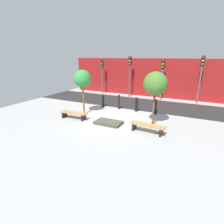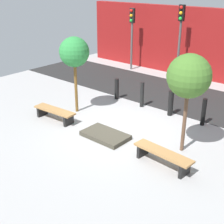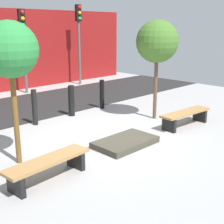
{
  "view_description": "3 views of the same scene",
  "coord_description": "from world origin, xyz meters",
  "px_view_note": "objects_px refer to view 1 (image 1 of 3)",
  "views": [
    {
      "loc": [
        4.44,
        -9.25,
        3.84
      ],
      "look_at": [
        0.24,
        -0.72,
        0.78
      ],
      "focal_mm": 28.0,
      "sensor_mm": 36.0,
      "label": 1
    },
    {
      "loc": [
        6.29,
        -7.66,
        5.0
      ],
      "look_at": [
        0.14,
        -0.5,
        0.92
      ],
      "focal_mm": 50.0,
      "sensor_mm": 36.0,
      "label": 2
    },
    {
      "loc": [
        -5.36,
        -5.62,
        2.88
      ],
      "look_at": [
        0.09,
        -0.13,
        0.73
      ],
      "focal_mm": 50.0,
      "sensor_mm": 36.0,
      "label": 3
    }
  ],
  "objects_px": {
    "traffic_light_west": "(102,71)",
    "tree_behind_right_bench": "(155,84)",
    "bollard_center": "(136,105)",
    "bench_left": "(74,114)",
    "planter_bed": "(109,123)",
    "bollard_left": "(119,102)",
    "traffic_light_mid_east": "(162,72)",
    "bollard_far_left": "(103,101)",
    "bench_right": "(147,127)",
    "bollard_right": "(156,107)",
    "traffic_light_east": "(201,71)",
    "tree_behind_left_bench": "(83,79)",
    "traffic_light_mid_west": "(130,69)"
  },
  "relations": [
    {
      "from": "bench_left",
      "to": "traffic_light_east",
      "type": "xyz_separation_m",
      "value": [
        6.95,
        7.57,
        2.34
      ]
    },
    {
      "from": "traffic_light_west",
      "to": "traffic_light_mid_east",
      "type": "distance_m",
      "value": 6.08
    },
    {
      "from": "bollard_far_left",
      "to": "bollard_left",
      "type": "bearing_deg",
      "value": 0.0
    },
    {
      "from": "bollard_right",
      "to": "traffic_light_mid_east",
      "type": "distance_m",
      "value": 4.76
    },
    {
      "from": "bench_left",
      "to": "planter_bed",
      "type": "distance_m",
      "value": 2.41
    },
    {
      "from": "bollard_far_left",
      "to": "traffic_light_mid_west",
      "type": "xyz_separation_m",
      "value": [
        0.54,
        4.32,
        2.14
      ]
    },
    {
      "from": "bollard_far_left",
      "to": "bollard_center",
      "type": "distance_m",
      "value": 2.74
    },
    {
      "from": "bollard_center",
      "to": "tree_behind_left_bench",
      "type": "bearing_deg",
      "value": -145.47
    },
    {
      "from": "planter_bed",
      "to": "traffic_light_east",
      "type": "relative_size",
      "value": 0.41
    },
    {
      "from": "bench_right",
      "to": "traffic_light_east",
      "type": "height_order",
      "value": "traffic_light_east"
    },
    {
      "from": "planter_bed",
      "to": "traffic_light_mid_east",
      "type": "xyz_separation_m",
      "value": [
        1.52,
        7.37,
        2.38
      ]
    },
    {
      "from": "bench_left",
      "to": "bollard_center",
      "type": "bearing_deg",
      "value": 42.29
    },
    {
      "from": "bench_left",
      "to": "tree_behind_right_bench",
      "type": "xyz_separation_m",
      "value": [
        4.77,
        1.14,
        2.09
      ]
    },
    {
      "from": "tree_behind_left_bench",
      "to": "traffic_light_mid_east",
      "type": "xyz_separation_m",
      "value": [
        3.91,
        6.43,
        0.06
      ]
    },
    {
      "from": "bollard_left",
      "to": "traffic_light_east",
      "type": "relative_size",
      "value": 0.28
    },
    {
      "from": "bench_left",
      "to": "planter_bed",
      "type": "xyz_separation_m",
      "value": [
        2.39,
        0.2,
        -0.24
      ]
    },
    {
      "from": "bollard_far_left",
      "to": "bollard_right",
      "type": "bearing_deg",
      "value": 0.0
    },
    {
      "from": "traffic_light_east",
      "to": "bench_right",
      "type": "bearing_deg",
      "value": -106.04
    },
    {
      "from": "tree_behind_right_bench",
      "to": "tree_behind_left_bench",
      "type": "bearing_deg",
      "value": -180.0
    },
    {
      "from": "traffic_light_west",
      "to": "tree_behind_right_bench",
      "type": "bearing_deg",
      "value": -42.78
    },
    {
      "from": "bollard_far_left",
      "to": "bollard_center",
      "type": "xyz_separation_m",
      "value": [
        2.74,
        0.0,
        0.04
      ]
    },
    {
      "from": "tree_behind_left_bench",
      "to": "traffic_light_east",
      "type": "xyz_separation_m",
      "value": [
        6.95,
        6.43,
        0.26
      ]
    },
    {
      "from": "planter_bed",
      "to": "bollard_far_left",
      "type": "distance_m",
      "value": 3.7
    },
    {
      "from": "bollard_left",
      "to": "traffic_light_mid_west",
      "type": "distance_m",
      "value": 4.86
    },
    {
      "from": "bollard_center",
      "to": "traffic_light_east",
      "type": "height_order",
      "value": "traffic_light_east"
    },
    {
      "from": "planter_bed",
      "to": "traffic_light_west",
      "type": "relative_size",
      "value": 0.46
    },
    {
      "from": "bollard_left",
      "to": "traffic_light_mid_east",
      "type": "relative_size",
      "value": 0.3
    },
    {
      "from": "bollard_center",
      "to": "traffic_light_west",
      "type": "xyz_separation_m",
      "value": [
        -5.25,
        4.32,
        1.89
      ]
    },
    {
      "from": "bench_right",
      "to": "tree_behind_right_bench",
      "type": "xyz_separation_m",
      "value": [
        -0.0,
        1.14,
        2.08
      ]
    },
    {
      "from": "bench_right",
      "to": "bollard_left",
      "type": "distance_m",
      "value": 4.48
    },
    {
      "from": "traffic_light_east",
      "to": "bollard_left",
      "type": "bearing_deg",
      "value": -140.55
    },
    {
      "from": "bench_right",
      "to": "bollard_right",
      "type": "xyz_separation_m",
      "value": [
        -0.33,
        3.25,
        0.19
      ]
    },
    {
      "from": "bollard_right",
      "to": "traffic_light_east",
      "type": "xyz_separation_m",
      "value": [
        2.51,
        4.32,
        2.14
      ]
    },
    {
      "from": "traffic_light_west",
      "to": "bench_left",
      "type": "bearing_deg",
      "value": -73.96
    },
    {
      "from": "bench_right",
      "to": "bollard_right",
      "type": "height_order",
      "value": "bollard_right"
    },
    {
      "from": "bollard_center",
      "to": "planter_bed",
      "type": "bearing_deg",
      "value": -102.65
    },
    {
      "from": "bollard_left",
      "to": "traffic_light_east",
      "type": "height_order",
      "value": "traffic_light_east"
    },
    {
      "from": "traffic_light_west",
      "to": "traffic_light_mid_west",
      "type": "relative_size",
      "value": 0.91
    },
    {
      "from": "traffic_light_west",
      "to": "planter_bed",
      "type": "bearing_deg",
      "value": -58.24
    },
    {
      "from": "bench_right",
      "to": "traffic_light_mid_west",
      "type": "distance_m",
      "value": 8.82
    },
    {
      "from": "bench_right",
      "to": "traffic_light_mid_west",
      "type": "xyz_separation_m",
      "value": [
        -3.91,
        7.57,
        2.29
      ]
    },
    {
      "from": "traffic_light_east",
      "to": "bench_left",
      "type": "bearing_deg",
      "value": -132.55
    },
    {
      "from": "tree_behind_right_bench",
      "to": "bollard_far_left",
      "type": "relative_size",
      "value": 3.27
    },
    {
      "from": "bench_left",
      "to": "planter_bed",
      "type": "relative_size",
      "value": 1.15
    },
    {
      "from": "bollard_far_left",
      "to": "bollard_left",
      "type": "xyz_separation_m",
      "value": [
        1.37,
        0.0,
        0.07
      ]
    },
    {
      "from": "bollard_far_left",
      "to": "bollard_right",
      "type": "distance_m",
      "value": 4.11
    },
    {
      "from": "bollard_left",
      "to": "traffic_light_mid_east",
      "type": "xyz_separation_m",
      "value": [
        2.21,
        4.32,
        1.92
      ]
    },
    {
      "from": "tree_behind_left_bench",
      "to": "traffic_light_west",
      "type": "xyz_separation_m",
      "value": [
        -2.18,
        6.43,
        -0.0
      ]
    },
    {
      "from": "bollard_right",
      "to": "bench_right",
      "type": "bearing_deg",
      "value": -84.2
    },
    {
      "from": "bench_right",
      "to": "bollard_center",
      "type": "height_order",
      "value": "bollard_center"
    }
  ]
}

